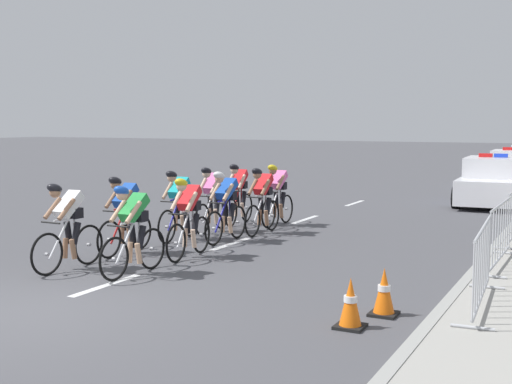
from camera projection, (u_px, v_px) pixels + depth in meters
ground_plane at (31, 310)px, 9.10m from camera, size 160.00×160.00×0.00m
lane_markings_centre at (231, 244)px, 14.02m from camera, size 0.14×17.60×0.01m
cyclist_lead at (67, 225)px, 11.47m from camera, size 0.42×1.72×1.56m
cyclist_second at (132, 229)px, 11.09m from camera, size 0.42×1.72×1.56m
cyclist_third at (124, 214)px, 12.89m from camera, size 0.42×1.72×1.56m
cyclist_fourth at (188, 217)px, 12.51m from camera, size 0.44×1.72×1.56m
cyclist_fifth at (178, 204)px, 14.41m from camera, size 0.43×1.72×1.56m
cyclist_sixth at (226, 205)px, 14.18m from camera, size 0.42×1.72×1.56m
cyclist_seventh at (212, 199)px, 15.45m from camera, size 0.44×1.72×1.56m
cyclist_eighth at (262, 200)px, 15.22m from camera, size 0.42×1.72×1.56m
cyclist_ninth at (239, 193)px, 16.64m from camera, size 0.45×1.72×1.56m
cyclist_tenth at (277, 194)px, 16.42m from camera, size 0.42×1.72×1.56m
police_car_nearest at (493, 183)px, 20.62m from camera, size 2.15×4.47×1.59m
crowd_barrier_front at (482, 267)px, 8.79m from camera, size 0.64×2.32×1.07m
crowd_barrier_middle at (501, 234)px, 11.36m from camera, size 0.53×2.32×1.07m
traffic_cone_near at (384, 292)px, 8.82m from camera, size 0.36×0.36×0.64m
traffic_cone_mid at (350, 304)px, 8.27m from camera, size 0.36×0.36×0.64m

